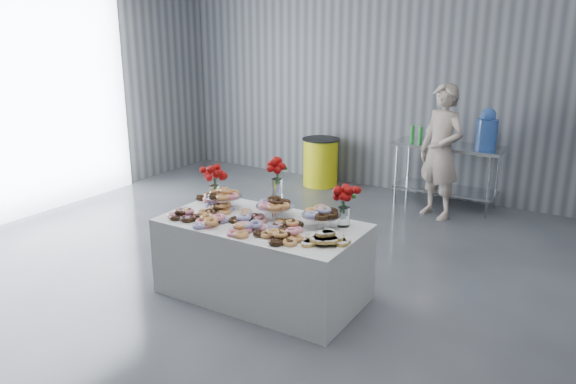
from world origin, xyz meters
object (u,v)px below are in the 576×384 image
at_px(prep_table, 447,164).
at_px(water_jug, 487,130).
at_px(trash_barrel, 321,162).
at_px(person, 441,152).
at_px(display_table, 262,259).

bearing_deg(prep_table, water_jug, -0.00).
bearing_deg(prep_table, trash_barrel, -180.00).
relative_size(water_jug, person, 0.31).
height_order(display_table, trash_barrel, trash_barrel).
xyz_separation_m(display_table, person, (0.70, 3.16, 0.52)).
bearing_deg(trash_barrel, water_jug, 0.00).
relative_size(display_table, person, 1.06).
relative_size(prep_table, person, 0.84).
relative_size(prep_table, trash_barrel, 1.96).
height_order(person, trash_barrel, person).
relative_size(person, trash_barrel, 2.34).
distance_m(display_table, prep_table, 3.74).
height_order(prep_table, trash_barrel, prep_table).
distance_m(display_table, water_jug, 3.93).
height_order(water_jug, trash_barrel, water_jug).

